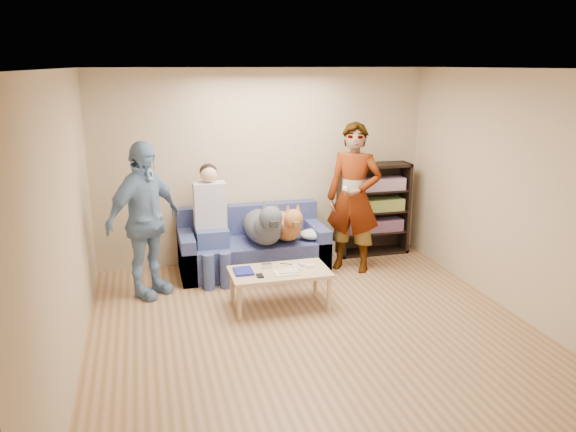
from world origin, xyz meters
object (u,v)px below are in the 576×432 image
object	(u,v)px
person_seated	(211,218)
bookshelf	(373,207)
dog_tan	(286,225)
sofa	(252,249)
coffee_table	(280,274)
person_standing_left	(144,220)
camera_silver	(267,266)
dog_gray	(264,226)
notebook_blue	(243,271)
person_standing_right	(354,198)

from	to	relation	value
person_seated	bookshelf	bearing A→B (deg)	8.75
dog_tan	bookshelf	size ratio (longest dim) A/B	0.89
sofa	coffee_table	xyz separation A→B (m)	(0.07, -1.22, 0.09)
sofa	person_standing_left	bearing A→B (deg)	-158.82
camera_silver	dog_gray	world-z (taller)	dog_gray
notebook_blue	sofa	xyz separation A→B (m)	(0.33, 1.17, -0.15)
notebook_blue	bookshelf	distance (m)	2.57
person_seated	person_standing_left	bearing A→B (deg)	-153.88
person_seated	coffee_table	bearing A→B (deg)	-60.99
sofa	coffee_table	bearing A→B (deg)	-86.89
person_standing_right	sofa	xyz separation A→B (m)	(-1.28, 0.32, -0.69)
notebook_blue	dog_tan	xyz separation A→B (m)	(0.75, 1.01, 0.19)
person_standing_right	camera_silver	size ratio (longest dim) A/B	17.64
person_seated	dog_gray	bearing A→B (deg)	-10.49
bookshelf	dog_gray	bearing A→B (deg)	-164.17
camera_silver	dog_tan	xyz separation A→B (m)	(0.47, 0.94, 0.18)
camera_silver	sofa	bearing A→B (deg)	87.23
notebook_blue	camera_silver	world-z (taller)	camera_silver
dog_tan	bookshelf	xyz separation A→B (m)	(1.39, 0.40, 0.05)
person_seated	person_standing_right	bearing A→B (deg)	-6.00
person_standing_right	person_standing_left	distance (m)	2.64
dog_tan	person_seated	bearing A→B (deg)	177.58
coffee_table	bookshelf	xyz separation A→B (m)	(1.73, 1.46, 0.31)
dog_tan	dog_gray	bearing A→B (deg)	-165.58
notebook_blue	dog_gray	distance (m)	1.05
camera_silver	coffee_table	distance (m)	0.18
person_standing_left	person_seated	xyz separation A→B (m)	(0.81, 0.40, -0.14)
sofa	coffee_table	distance (m)	1.23
sofa	dog_tan	size ratio (longest dim) A/B	1.64
person_standing_left	camera_silver	size ratio (longest dim) A/B	16.58
person_standing_right	coffee_table	distance (m)	1.63
person_seated	coffee_table	xyz separation A→B (m)	(0.61, -1.10, -0.40)
dog_tan	bookshelf	bearing A→B (deg)	16.14
person_standing_left	dog_tan	distance (m)	1.83
camera_silver	dog_gray	bearing A→B (deg)	79.50
person_standing_right	dog_gray	bearing A→B (deg)	-147.19
person_standing_left	notebook_blue	size ratio (longest dim) A/B	7.01
person_standing_right	bookshelf	size ratio (longest dim) A/B	1.49
sofa	bookshelf	size ratio (longest dim) A/B	1.46
camera_silver	bookshelf	world-z (taller)	bookshelf
dog_gray	dog_tan	size ratio (longest dim) A/B	1.10
notebook_blue	person_seated	xyz separation A→B (m)	(-0.21, 1.05, 0.34)
camera_silver	person_standing_left	bearing A→B (deg)	155.92
person_standing_left	camera_silver	world-z (taller)	person_standing_left
person_standing_left	dog_tan	xyz separation A→B (m)	(1.77, 0.36, -0.28)
dog_tan	bookshelf	world-z (taller)	bookshelf
coffee_table	person_standing_right	bearing A→B (deg)	36.75
camera_silver	sofa	xyz separation A→B (m)	(0.05, 1.10, -0.16)
person_standing_left	coffee_table	size ratio (longest dim) A/B	1.66
sofa	coffee_table	world-z (taller)	sofa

